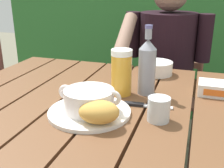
# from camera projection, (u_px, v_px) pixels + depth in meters

# --- Properties ---
(dining_table) EXTENTS (1.34, 0.90, 0.76)m
(dining_table) POSITION_uv_depth(u_px,v_px,m) (126.00, 125.00, 0.99)
(dining_table) COLOR brown
(dining_table) RESTS_ON ground_plane
(hedge_backdrop) EXTENTS (3.11, 0.84, 2.38)m
(hedge_backdrop) POSITION_uv_depth(u_px,v_px,m) (164.00, 8.00, 2.54)
(hedge_backdrop) COLOR #29612A
(hedge_backdrop) RESTS_ON ground_plane
(chair_near_diner) EXTENTS (0.44, 0.40, 0.94)m
(chair_near_diner) POSITION_uv_depth(u_px,v_px,m) (166.00, 91.00, 1.83)
(chair_near_diner) COLOR brown
(chair_near_diner) RESTS_ON ground_plane
(person_eating) EXTENTS (0.48, 0.47, 1.21)m
(person_eating) POSITION_uv_depth(u_px,v_px,m) (164.00, 64.00, 1.58)
(person_eating) COLOR black
(person_eating) RESTS_ON ground_plane
(serving_plate) EXTENTS (0.26, 0.26, 0.01)m
(serving_plate) POSITION_uv_depth(u_px,v_px,m) (90.00, 112.00, 0.87)
(serving_plate) COLOR white
(serving_plate) RESTS_ON dining_table
(soup_bowl) EXTENTS (0.21, 0.16, 0.08)m
(soup_bowl) POSITION_uv_depth(u_px,v_px,m) (89.00, 100.00, 0.85)
(soup_bowl) COLOR white
(soup_bowl) RESTS_ON serving_plate
(bread_roll) EXTENTS (0.13, 0.11, 0.07)m
(bread_roll) POSITION_uv_depth(u_px,v_px,m) (99.00, 112.00, 0.78)
(bread_roll) COLOR gold
(bread_roll) RESTS_ON serving_plate
(beer_glass) EXTENTS (0.08, 0.08, 0.17)m
(beer_glass) POSITION_uv_depth(u_px,v_px,m) (121.00, 72.00, 1.00)
(beer_glass) COLOR gold
(beer_glass) RESTS_ON dining_table
(beer_bottle) EXTENTS (0.06, 0.06, 0.25)m
(beer_bottle) POSITION_uv_depth(u_px,v_px,m) (147.00, 66.00, 1.00)
(beer_bottle) COLOR gray
(beer_bottle) RESTS_ON dining_table
(water_glass_small) EXTENTS (0.07, 0.07, 0.07)m
(water_glass_small) POSITION_uv_depth(u_px,v_px,m) (159.00, 109.00, 0.81)
(water_glass_small) COLOR silver
(water_glass_small) RESTS_ON dining_table
(butter_tub) EXTENTS (0.13, 0.10, 0.05)m
(butter_tub) POSITION_uv_depth(u_px,v_px,m) (216.00, 89.00, 1.01)
(butter_tub) COLOR white
(butter_tub) RESTS_ON dining_table
(table_knife) EXTENTS (0.17, 0.03, 0.01)m
(table_knife) POSITION_uv_depth(u_px,v_px,m) (143.00, 105.00, 0.92)
(table_knife) COLOR silver
(table_knife) RESTS_ON dining_table
(diner_bowl) EXTENTS (0.15, 0.15, 0.06)m
(diner_bowl) POSITION_uv_depth(u_px,v_px,m) (156.00, 68.00, 1.25)
(diner_bowl) COLOR white
(diner_bowl) RESTS_ON dining_table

